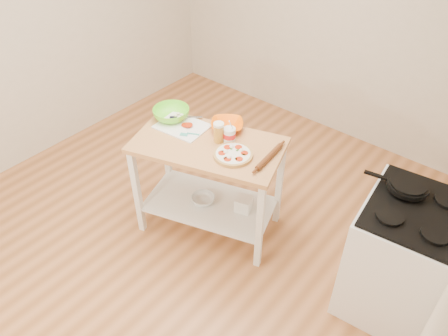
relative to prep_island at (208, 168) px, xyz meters
name	(u,v)px	position (x,y,z in m)	size (l,w,h in m)	color
room_shell	(176,95)	(-0.14, -0.17, 0.70)	(4.04, 4.54, 2.74)	#B87443
prep_island	(208,168)	(0.00, 0.00, 0.00)	(1.30, 0.96, 0.90)	tan
gas_stove	(401,257)	(1.54, 0.28, -0.17)	(0.71, 0.80, 1.11)	white
skillet	(407,185)	(1.40, 0.40, 0.33)	(0.43, 0.27, 0.03)	black
pizza	(233,154)	(0.25, 0.00, 0.27)	(0.29, 0.29, 0.05)	tan
cutting_board	(182,126)	(-0.31, 0.04, 0.26)	(0.43, 0.34, 0.04)	white
spatula	(189,134)	(-0.18, -0.02, 0.27)	(0.13, 0.11, 0.01)	teal
knife	(181,117)	(-0.39, 0.12, 0.27)	(0.22, 0.20, 0.01)	silver
orange_bowl	(227,125)	(-0.01, 0.25, 0.28)	(0.26, 0.26, 0.06)	#FF6502
green_bowl	(171,114)	(-0.46, 0.07, 0.30)	(0.30, 0.30, 0.09)	#6CE52A
beer_pint	(219,132)	(0.05, 0.07, 0.34)	(0.08, 0.08, 0.17)	#BE872B
yogurt_tub	(229,135)	(0.11, 0.13, 0.31)	(0.10, 0.10, 0.21)	white
rolling_pin	(269,157)	(0.48, 0.14, 0.27)	(0.04, 0.04, 0.34)	brown
shelf_glass_bowl	(203,199)	(-0.05, -0.02, -0.36)	(0.20, 0.20, 0.06)	silver
shelf_bin	(244,204)	(0.27, 0.13, -0.32)	(0.13, 0.13, 0.13)	white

